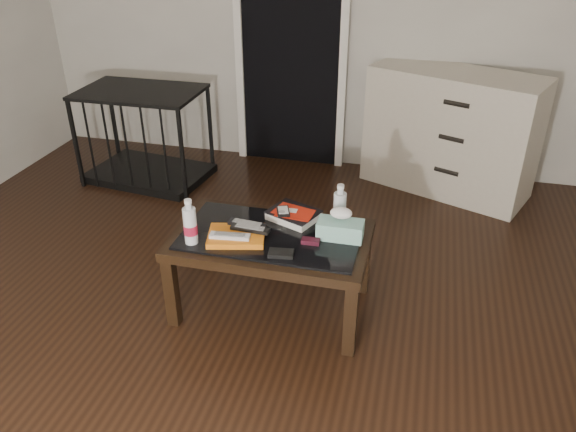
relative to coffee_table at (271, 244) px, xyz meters
The scene contains 18 objects.
ground 0.63m from the coffee_table, 87.91° to the right, with size 5.00×5.00×0.00m, color black.
room_shell 1.32m from the coffee_table, 87.91° to the right, with size 5.00×5.00×5.00m.
doorway 2.11m from the coffee_table, 100.93° to the left, with size 0.90×0.08×2.07m.
coffee_table is the anchor object (origin of this frame).
dresser 1.96m from the coffee_table, 62.82° to the left, with size 1.30×0.92×0.90m.
pet_crate 1.95m from the coffee_table, 135.80° to the left, with size 0.97×0.71×0.71m.
magazines 0.20m from the coffee_table, 151.15° to the right, with size 0.28×0.21×0.03m, color orange.
remote_silver 0.24m from the coffee_table, 142.55° to the right, with size 0.20×0.05×0.02m, color silver.
remote_black_front 0.15m from the coffee_table, 157.01° to the right, with size 0.20×0.05×0.02m, color black.
remote_black_back 0.16m from the coffee_table, behind, with size 0.20×0.05×0.02m, color black.
textbook 0.21m from the coffee_table, 67.36° to the left, with size 0.25×0.20×0.05m, color black.
dvd_mailers 0.22m from the coffee_table, 68.20° to the left, with size 0.19×0.14×0.01m, color #B71D0C.
ipod 0.19m from the coffee_table, 79.25° to the left, with size 0.06×0.10×0.02m, color black.
flip_phone 0.23m from the coffee_table, 10.16° to the right, with size 0.09×0.05×0.02m, color black.
wallet 0.22m from the coffee_table, 61.21° to the right, with size 0.12×0.07×0.02m, color black.
water_bottle_left 0.44m from the coffee_table, 154.27° to the right, with size 0.07×0.07×0.24m, color silver.
water_bottle_right 0.40m from the coffee_table, 26.82° to the left, with size 0.07×0.07×0.24m, color silver.
tissue_box 0.37m from the coffee_table, ahead, with size 0.23×0.12×0.09m, color teal.
Camera 1 is at (0.66, -1.87, 1.94)m, focal length 35.00 mm.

